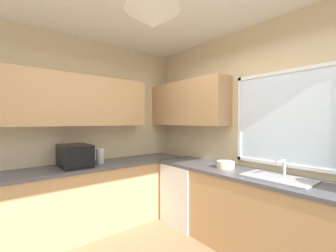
{
  "coord_description": "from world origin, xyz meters",
  "views": [
    {
      "loc": [
        1.43,
        -0.99,
        1.51
      ],
      "look_at": [
        -0.58,
        0.63,
        1.46
      ],
      "focal_mm": 23.26,
      "sensor_mm": 36.0,
      "label": 1
    }
  ],
  "objects_px": {
    "dishwasher": "(188,193)",
    "bowl": "(225,165)",
    "microwave": "(75,156)",
    "kettle": "(100,156)",
    "sink_assembly": "(278,178)"
  },
  "relations": [
    {
      "from": "dishwasher",
      "to": "microwave",
      "type": "height_order",
      "value": "microwave"
    },
    {
      "from": "microwave",
      "to": "kettle",
      "type": "bearing_deg",
      "value": 86.6
    },
    {
      "from": "kettle",
      "to": "dishwasher",
      "type": "bearing_deg",
      "value": 59.9
    },
    {
      "from": "sink_assembly",
      "to": "kettle",
      "type": "bearing_deg",
      "value": -149.64
    },
    {
      "from": "dishwasher",
      "to": "bowl",
      "type": "height_order",
      "value": "bowl"
    },
    {
      "from": "dishwasher",
      "to": "sink_assembly",
      "type": "xyz_separation_m",
      "value": [
        1.31,
        0.04,
        0.49
      ]
    },
    {
      "from": "sink_assembly",
      "to": "bowl",
      "type": "height_order",
      "value": "sink_assembly"
    },
    {
      "from": "dishwasher",
      "to": "bowl",
      "type": "distance_m",
      "value": 0.84
    },
    {
      "from": "dishwasher",
      "to": "microwave",
      "type": "relative_size",
      "value": 1.81
    },
    {
      "from": "kettle",
      "to": "sink_assembly",
      "type": "distance_m",
      "value": 2.26
    },
    {
      "from": "microwave",
      "to": "bowl",
      "type": "relative_size",
      "value": 2.14
    },
    {
      "from": "dishwasher",
      "to": "bowl",
      "type": "xyz_separation_m",
      "value": [
        0.65,
        0.03,
        0.52
      ]
    },
    {
      "from": "dishwasher",
      "to": "sink_assembly",
      "type": "distance_m",
      "value": 1.39
    },
    {
      "from": "kettle",
      "to": "sink_assembly",
      "type": "height_order",
      "value": "kettle"
    },
    {
      "from": "bowl",
      "to": "sink_assembly",
      "type": "bearing_deg",
      "value": 0.51
    }
  ]
}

